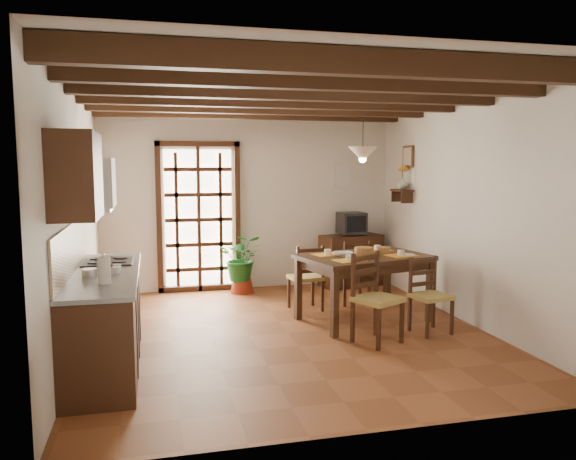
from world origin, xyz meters
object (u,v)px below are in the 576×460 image
object	(u,v)px
chair_far_left	(306,289)
chair_near_left	(376,315)
sideboard	(351,260)
pendant_lamp	(363,153)
chair_near_right	(430,309)
dining_table	(364,264)
kitchen_counter	(105,318)
potted_plant	(242,255)
crt_tv	(352,223)
chair_far_right	(353,284)

from	to	relation	value
chair_far_left	chair_near_left	bearing A→B (deg)	97.26
sideboard	pendant_lamp	xyz separation A→B (m)	(-0.54, -1.84, 1.67)
chair_near_left	chair_far_left	world-z (taller)	chair_near_left
chair_near_right	sideboard	bearing A→B (deg)	79.57
dining_table	sideboard	bearing A→B (deg)	60.25
chair_far_left	pendant_lamp	world-z (taller)	pendant_lamp
kitchen_counter	chair_far_left	size ratio (longest dim) A/B	2.55
chair_near_left	pendant_lamp	world-z (taller)	pendant_lamp
kitchen_counter	potted_plant	world-z (taller)	potted_plant
kitchen_counter	potted_plant	distance (m)	3.28
kitchen_counter	sideboard	xyz separation A→B (m)	(3.53, 2.83, -0.06)
chair_near_right	crt_tv	size ratio (longest dim) A/B	2.06
kitchen_counter	chair_far_right	world-z (taller)	kitchen_counter
kitchen_counter	potted_plant	xyz separation A→B (m)	(1.76, 2.76, 0.10)
dining_table	chair_far_left	distance (m)	0.97
chair_far_left	sideboard	xyz separation A→B (m)	(1.10, 1.27, 0.13)
sideboard	potted_plant	bearing A→B (deg)	169.74
chair_near_right	chair_far_right	xyz separation A→B (m)	(-0.38, 1.51, 0.01)
kitchen_counter	chair_far_right	bearing A→B (deg)	28.72
chair_near_left	chair_far_right	xyz separation A→B (m)	(0.36, 1.69, -0.03)
chair_near_right	sideboard	size ratio (longest dim) A/B	0.90
dining_table	chair_far_right	xyz separation A→B (m)	(0.17, 0.85, -0.44)
dining_table	chair_far_left	world-z (taller)	chair_far_left
chair_near_right	chair_far_right	bearing A→B (deg)	93.46
chair_far_right	potted_plant	bearing A→B (deg)	-36.45
kitchen_counter	crt_tv	distance (m)	4.55
chair_near_left	crt_tv	world-z (taller)	crt_tv
chair_near_left	chair_near_right	size ratio (longest dim) A/B	1.12
kitchen_counter	sideboard	world-z (taller)	kitchen_counter
chair_near_right	sideboard	world-z (taller)	chair_near_right
dining_table	chair_near_right	distance (m)	0.97
pendant_lamp	chair_far_right	bearing A→B (deg)	76.85
kitchen_counter	chair_far_right	xyz separation A→B (m)	(3.17, 1.74, -0.19)
dining_table	potted_plant	distance (m)	2.24
kitchen_counter	crt_tv	bearing A→B (deg)	38.58
chair_far_left	kitchen_counter	bearing A→B (deg)	25.66
chair_far_left	sideboard	distance (m)	1.69
chair_near_left	pendant_lamp	bearing A→B (deg)	52.04
chair_near_left	chair_far_left	size ratio (longest dim) A/B	1.11
potted_plant	kitchen_counter	bearing A→B (deg)	-122.60
chair_near_right	chair_far_left	bearing A→B (deg)	119.39
sideboard	crt_tv	size ratio (longest dim) A/B	2.28
chair_near_right	pendant_lamp	xyz separation A→B (m)	(-0.56, 0.76, 1.81)
dining_table	crt_tv	distance (m)	2.02
sideboard	chair_near_right	bearing A→B (deg)	-101.97
dining_table	sideboard	size ratio (longest dim) A/B	1.77
chair_far_left	chair_near_right	bearing A→B (deg)	123.40
potted_plant	pendant_lamp	bearing A→B (deg)	-55.23
sideboard	potted_plant	xyz separation A→B (m)	(-1.77, -0.07, 0.16)
dining_table	chair_far_right	bearing A→B (deg)	64.20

